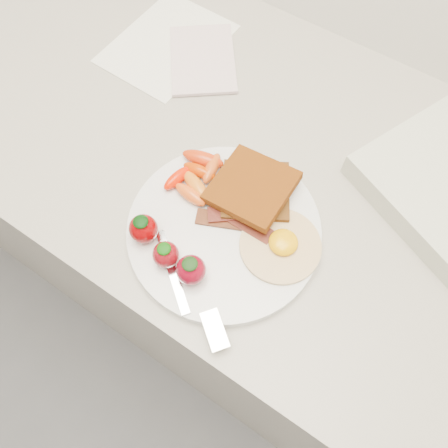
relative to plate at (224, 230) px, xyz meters
The scene contains 11 objects.
counter 0.48m from the plate, 92.42° to the left, with size 2.00×0.60×0.90m, color gray.
plate is the anchor object (origin of this frame).
toast_lower 0.07m from the plate, 83.58° to the left, with size 0.09×0.09×0.01m, color black.
toast_upper 0.07m from the plate, 87.02° to the left, with size 0.10×0.10×0.01m, color #4D2207.
fried_egg 0.08m from the plate, 13.45° to the left, with size 0.13×0.13×0.02m.
bacon_strips 0.03m from the plate, 64.40° to the left, with size 0.11×0.09×0.01m.
baby_carrots 0.09m from the plate, 150.12° to the left, with size 0.08×0.10×0.02m.
strawberries 0.09m from the plate, 116.26° to the right, with size 0.12×0.05×0.05m.
fork 0.11m from the plate, 79.20° to the right, with size 0.17×0.10×0.00m.
paper_sheet 0.38m from the plate, 138.95° to the left, with size 0.17×0.22×0.00m, color white.
notepad 0.33m from the plate, 130.12° to the left, with size 0.11×0.16×0.01m, color beige.
Camera 1 is at (0.15, 1.35, 1.46)m, focal length 35.00 mm.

